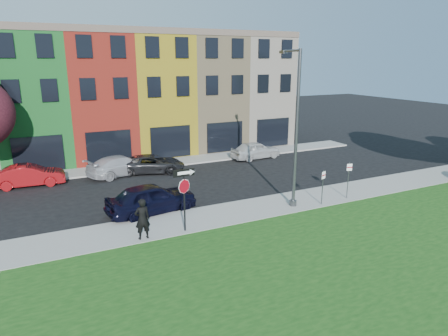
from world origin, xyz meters
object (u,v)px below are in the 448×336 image
sedan_near (152,198)px  street_lamp (295,130)px  stop_sign (184,188)px  man (142,219)px

sedan_near → street_lamp: 8.62m
stop_sign → street_lamp: 7.10m
street_lamp → man: bearing=-165.4°
man → sedan_near: (1.35, 3.22, -0.25)m
man → street_lamp: bearing=-178.6°
stop_sign → sedan_near: stop_sign is taller
sedan_near → street_lamp: size_ratio=0.60×
stop_sign → street_lamp: (6.73, 0.75, 2.12)m
sedan_near → man: bearing=148.6°
stop_sign → sedan_near: (-0.70, 3.24, -1.47)m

